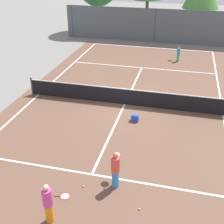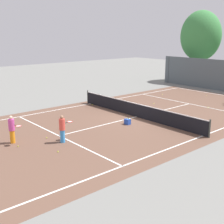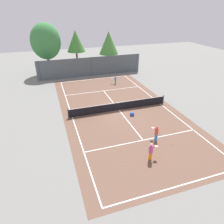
{
  "view_description": "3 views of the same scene",
  "coord_description": "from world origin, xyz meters",
  "px_view_note": "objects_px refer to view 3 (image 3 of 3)",
  "views": [
    {
      "loc": [
        3.02,
        -15.09,
        7.84
      ],
      "look_at": [
        -0.18,
        -2.37,
        0.71
      ],
      "focal_mm": 47.21,
      "sensor_mm": 36.0,
      "label": 1
    },
    {
      "loc": [
        14.7,
        -14.89,
        5.81
      ],
      "look_at": [
        1.38,
        -3.49,
        1.23
      ],
      "focal_mm": 48.19,
      "sensor_mm": 36.0,
      "label": 2
    },
    {
      "loc": [
        -7.54,
        -19.97,
        10.96
      ],
      "look_at": [
        -1.31,
        -1.31,
        0.61
      ],
      "focal_mm": 32.59,
      "sensor_mm": 36.0,
      "label": 3
    }
  ],
  "objects_px": {
    "player_0": "(115,80)",
    "tennis_ball_1": "(122,99)",
    "tennis_ball_5": "(146,145)",
    "tennis_ball_6": "(95,99)",
    "ball_crate": "(132,114)",
    "tennis_ball_7": "(125,165)",
    "tennis_ball_3": "(172,144)",
    "player_2": "(156,133)",
    "tennis_ball_8": "(98,109)",
    "player_1": "(151,151)",
    "tennis_ball_4": "(90,82)",
    "tennis_ball_10": "(142,105)",
    "tennis_ball_9": "(74,91)",
    "tennis_ball_0": "(77,117)",
    "tennis_ball_11": "(116,89)",
    "tennis_ball_2": "(159,157)"
  },
  "relations": [
    {
      "from": "player_2",
      "to": "tennis_ball_6",
      "type": "distance_m",
      "value": 11.29
    },
    {
      "from": "tennis_ball_6",
      "to": "tennis_ball_11",
      "type": "bearing_deg",
      "value": 31.55
    },
    {
      "from": "player_2",
      "to": "tennis_ball_5",
      "type": "xyz_separation_m",
      "value": [
        -1.16,
        -0.38,
        -0.76
      ]
    },
    {
      "from": "player_0",
      "to": "tennis_ball_11",
      "type": "bearing_deg",
      "value": -108.02
    },
    {
      "from": "player_0",
      "to": "tennis_ball_2",
      "type": "bearing_deg",
      "value": -97.87
    },
    {
      "from": "player_1",
      "to": "ball_crate",
      "type": "bearing_deg",
      "value": 77.93
    },
    {
      "from": "ball_crate",
      "to": "tennis_ball_5",
      "type": "xyz_separation_m",
      "value": [
        -1.01,
        -5.42,
        -0.15
      ]
    },
    {
      "from": "tennis_ball_0",
      "to": "tennis_ball_9",
      "type": "bearing_deg",
      "value": 83.14
    },
    {
      "from": "ball_crate",
      "to": "tennis_ball_9",
      "type": "distance_m",
      "value": 10.68
    },
    {
      "from": "tennis_ball_1",
      "to": "tennis_ball_10",
      "type": "relative_size",
      "value": 1.0
    },
    {
      "from": "player_2",
      "to": "tennis_ball_8",
      "type": "bearing_deg",
      "value": 113.08
    },
    {
      "from": "player_2",
      "to": "tennis_ball_10",
      "type": "bearing_deg",
      "value": 73.32
    },
    {
      "from": "player_1",
      "to": "tennis_ball_4",
      "type": "xyz_separation_m",
      "value": [
        -0.37,
        19.55,
        -0.76
      ]
    },
    {
      "from": "tennis_ball_5",
      "to": "tennis_ball_6",
      "type": "bearing_deg",
      "value": 99.31
    },
    {
      "from": "tennis_ball_2",
      "to": "tennis_ball_1",
      "type": "bearing_deg",
      "value": 83.58
    },
    {
      "from": "player_1",
      "to": "tennis_ball_5",
      "type": "xyz_separation_m",
      "value": [
        0.53,
        1.77,
        -0.76
      ]
    },
    {
      "from": "tennis_ball_9",
      "to": "tennis_ball_0",
      "type": "bearing_deg",
      "value": -96.86
    },
    {
      "from": "tennis_ball_6",
      "to": "tennis_ball_7",
      "type": "distance_m",
      "value": 13.05
    },
    {
      "from": "player_2",
      "to": "tennis_ball_0",
      "type": "relative_size",
      "value": 23.29
    },
    {
      "from": "player_2",
      "to": "tennis_ball_2",
      "type": "relative_size",
      "value": 23.29
    },
    {
      "from": "tennis_ball_0",
      "to": "tennis_ball_8",
      "type": "bearing_deg",
      "value": 24.98
    },
    {
      "from": "tennis_ball_2",
      "to": "tennis_ball_7",
      "type": "xyz_separation_m",
      "value": [
        -2.95,
        0.03,
        0.0
      ]
    },
    {
      "from": "tennis_ball_1",
      "to": "player_1",
      "type": "bearing_deg",
      "value": -100.08
    },
    {
      "from": "tennis_ball_3",
      "to": "tennis_ball_8",
      "type": "xyz_separation_m",
      "value": [
        -4.45,
        8.85,
        0.0
      ]
    },
    {
      "from": "tennis_ball_3",
      "to": "tennis_ball_5",
      "type": "height_order",
      "value": "same"
    },
    {
      "from": "player_0",
      "to": "tennis_ball_4",
      "type": "relative_size",
      "value": 18.44
    },
    {
      "from": "tennis_ball_4",
      "to": "tennis_ball_7",
      "type": "bearing_deg",
      "value": -95.33
    },
    {
      "from": "tennis_ball_5",
      "to": "tennis_ball_7",
      "type": "distance_m",
      "value": 3.26
    },
    {
      "from": "tennis_ball_1",
      "to": "tennis_ball_9",
      "type": "height_order",
      "value": "same"
    },
    {
      "from": "tennis_ball_7",
      "to": "tennis_ball_8",
      "type": "distance_m",
      "value": 10.05
    },
    {
      "from": "ball_crate",
      "to": "player_1",
      "type": "bearing_deg",
      "value": -102.07
    },
    {
      "from": "tennis_ball_7",
      "to": "tennis_ball_3",
      "type": "bearing_deg",
      "value": 13.42
    },
    {
      "from": "tennis_ball_0",
      "to": "tennis_ball_10",
      "type": "bearing_deg",
      "value": 3.23
    },
    {
      "from": "player_2",
      "to": "tennis_ball_11",
      "type": "xyz_separation_m",
      "value": [
        0.76,
        13.17,
        -0.76
      ]
    },
    {
      "from": "player_0",
      "to": "tennis_ball_3",
      "type": "relative_size",
      "value": 18.44
    },
    {
      "from": "tennis_ball_4",
      "to": "ball_crate",
      "type": "bearing_deg",
      "value": -81.22
    },
    {
      "from": "tennis_ball_0",
      "to": "tennis_ball_2",
      "type": "xyz_separation_m",
      "value": [
        5.16,
        -8.79,
        0.0
      ]
    },
    {
      "from": "tennis_ball_5",
      "to": "tennis_ball_10",
      "type": "distance_m",
      "value": 8.13
    },
    {
      "from": "tennis_ball_4",
      "to": "tennis_ball_8",
      "type": "relative_size",
      "value": 1.0
    },
    {
      "from": "tennis_ball_3",
      "to": "tennis_ball_10",
      "type": "xyz_separation_m",
      "value": [
        1.02,
        8.04,
        0.0
      ]
    },
    {
      "from": "player_0",
      "to": "tennis_ball_1",
      "type": "height_order",
      "value": "player_0"
    },
    {
      "from": "tennis_ball_7",
      "to": "tennis_ball_10",
      "type": "distance_m",
      "value": 11.01
    },
    {
      "from": "player_0",
      "to": "tennis_ball_1",
      "type": "bearing_deg",
      "value": -100.67
    },
    {
      "from": "player_2",
      "to": "tennis_ball_9",
      "type": "distance_m",
      "value": 15.38
    },
    {
      "from": "player_0",
      "to": "tennis_ball_1",
      "type": "distance_m",
      "value": 6.12
    },
    {
      "from": "tennis_ball_3",
      "to": "tennis_ball_6",
      "type": "height_order",
      "value": "same"
    },
    {
      "from": "ball_crate",
      "to": "tennis_ball_3",
      "type": "xyz_separation_m",
      "value": [
        1.24,
        -6.01,
        -0.15
      ]
    },
    {
      "from": "player_0",
      "to": "player_1",
      "type": "height_order",
      "value": "player_1"
    },
    {
      "from": "tennis_ball_5",
      "to": "tennis_ball_6",
      "type": "distance_m",
      "value": 11.39
    },
    {
      "from": "ball_crate",
      "to": "player_2",
      "type": "bearing_deg",
      "value": -88.31
    }
  ]
}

